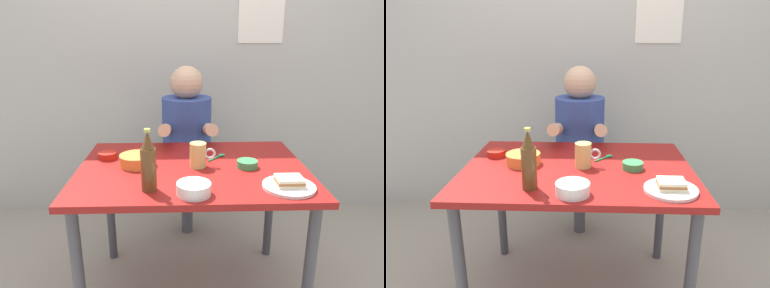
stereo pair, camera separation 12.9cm
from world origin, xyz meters
TOP-DOWN VIEW (x-y plane):
  - wall_back at (0.00, 1.05)m, footprint 4.40×0.09m
  - dining_table at (0.00, 0.00)m, footprint 1.10×0.80m
  - stool at (-0.01, 0.63)m, footprint 0.34×0.34m
  - person_seated at (-0.01, 0.62)m, footprint 0.33×0.56m
  - plate_orange at (0.40, -0.26)m, footprint 0.22×0.22m
  - sandwich at (0.40, -0.26)m, footprint 0.11×0.09m
  - beer_mug at (0.03, 0.00)m, footprint 0.13×0.08m
  - beer_bottle at (-0.19, -0.26)m, footprint 0.06×0.06m
  - soup_bowl_orange at (-0.27, 0.03)m, footprint 0.17×0.17m
  - rice_bowl_white at (-0.01, -0.31)m, footprint 0.14×0.14m
  - sambal_bowl_red at (-0.43, 0.13)m, footprint 0.10×0.10m
  - dip_bowl_green at (0.26, -0.02)m, footprint 0.10×0.10m
  - spoon at (0.14, 0.13)m, footprint 0.10×0.10m

SIDE VIEW (x-z plane):
  - stool at x=-0.01m, z-range 0.12..0.57m
  - dining_table at x=0.00m, z-range 0.28..1.02m
  - spoon at x=0.14m, z-range 0.74..0.75m
  - plate_orange at x=0.40m, z-range 0.74..0.75m
  - sambal_bowl_red at x=-0.43m, z-range 0.74..0.78m
  - dip_bowl_green at x=0.26m, z-range 0.74..0.78m
  - person_seated at x=-0.01m, z-range 0.41..1.13m
  - rice_bowl_white at x=-0.01m, z-range 0.74..0.79m
  - soup_bowl_orange at x=-0.27m, z-range 0.74..0.80m
  - sandwich at x=0.40m, z-range 0.75..0.79m
  - beer_mug at x=0.03m, z-range 0.74..0.86m
  - beer_bottle at x=-0.19m, z-range 0.73..0.99m
  - wall_back at x=0.00m, z-range 0.00..2.60m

